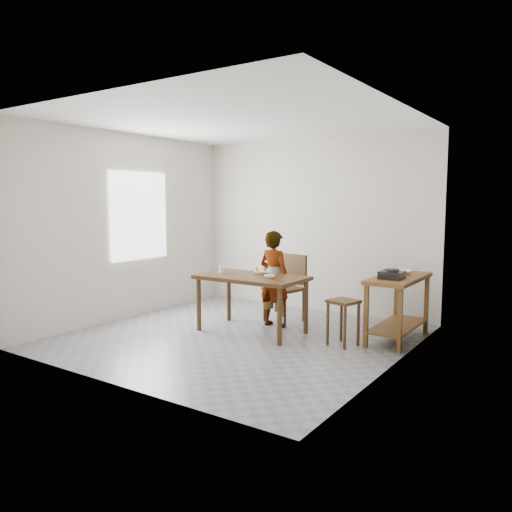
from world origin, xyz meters
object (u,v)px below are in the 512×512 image
Objects in this scene: dining_chair at (284,288)px; dining_table at (252,304)px; child at (274,279)px; prep_counter at (398,308)px; stool at (343,323)px.

dining_table is at bearing -82.81° from dining_chair.
prep_counter is at bearing -162.60° from child.
dining_table is 1.26m from stool.
child is (0.09, 0.42, 0.29)m from dining_table.
child is 1.27m from stool.
prep_counter is 2.18× the size of stool.
dining_table is at bearing -157.85° from prep_counter.
child is at bearing -73.17° from dining_chair.
child reaches higher than stool.
child is 2.41× the size of stool.
dining_table is 0.74m from dining_chair.
dining_table is 0.52m from child.
prep_counter reaches higher than stool.
stool is (1.17, -0.31, -0.39)m from child.
stool is (1.25, 0.11, -0.10)m from dining_table.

